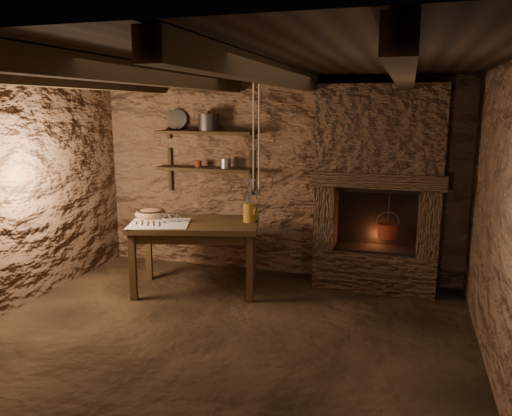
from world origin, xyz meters
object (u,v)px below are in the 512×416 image
(iron_stockpot, at_px, (209,123))
(red_pot, at_px, (388,230))
(work_table, at_px, (196,254))
(wooden_bowl, at_px, (151,214))
(stoneware_jug, at_px, (250,204))

(iron_stockpot, bearing_deg, red_pot, -3.15)
(work_table, bearing_deg, wooden_bowl, 159.88)
(iron_stockpot, distance_m, red_pot, 2.47)
(stoneware_jug, distance_m, iron_stockpot, 1.24)
(wooden_bowl, bearing_deg, red_pot, 12.12)
(wooden_bowl, bearing_deg, work_table, -5.72)
(work_table, distance_m, stoneware_jug, 0.84)
(iron_stockpot, bearing_deg, stoneware_jug, -38.77)
(red_pot, bearing_deg, iron_stockpot, 176.85)
(wooden_bowl, distance_m, red_pot, 2.70)
(stoneware_jug, distance_m, red_pot, 1.57)
(wooden_bowl, xyz_separation_m, iron_stockpot, (0.46, 0.69, 1.02))
(red_pot, bearing_deg, stoneware_jug, -163.24)
(stoneware_jug, xyz_separation_m, red_pot, (1.48, 0.45, -0.30))
(iron_stockpot, bearing_deg, wooden_bowl, -123.75)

